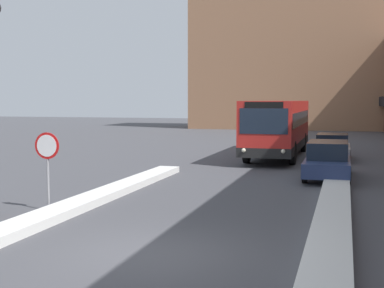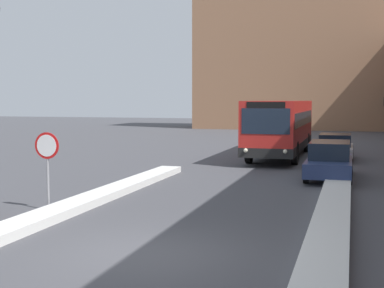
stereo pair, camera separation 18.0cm
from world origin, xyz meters
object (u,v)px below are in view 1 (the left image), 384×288
parked_car_front (328,160)px  stop_sign (47,154)px  city_bus (278,126)px  parked_car_middle (332,147)px

parked_car_front → stop_sign: stop_sign is taller
city_bus → stop_sign: bearing=-105.3°
parked_car_front → stop_sign: size_ratio=2.12×
parked_car_middle → stop_sign: (-7.47, -15.97, 0.93)m
city_bus → parked_car_front: (2.95, -7.69, -0.97)m
city_bus → parked_car_front: bearing=-69.0°
parked_car_front → stop_sign: bearing=-130.3°
parked_car_front → city_bus: bearing=111.0°
parked_car_middle → city_bus: bearing=169.8°
city_bus → stop_sign: 17.11m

